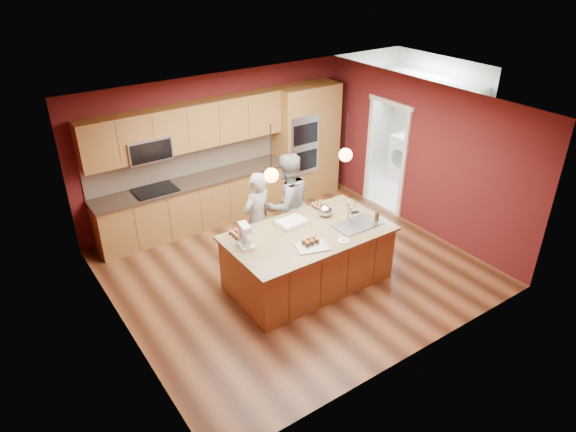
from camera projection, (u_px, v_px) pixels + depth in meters
floor at (293, 268)px, 8.43m from camera, size 5.50×5.50×0.00m
ceiling at (294, 108)px, 7.14m from camera, size 5.50×5.50×0.00m
wall_back at (217, 146)px, 9.60m from camera, size 5.50×0.00×5.50m
wall_front at (417, 272)px, 5.98m from camera, size 5.50×0.00×5.50m
wall_left at (114, 250)px, 6.42m from camera, size 0.00×5.00×5.00m
wall_right at (420, 156)px, 9.16m from camera, size 0.00×5.00×5.00m
cabinet_run at (191, 177)px, 9.25m from camera, size 3.74×0.64×2.30m
oven_column at (306, 142)px, 10.39m from camera, size 1.30×0.62×2.30m
doorway_trim at (386, 158)px, 9.87m from camera, size 0.08×1.11×2.20m
laundry_room at (433, 95)px, 10.54m from camera, size 2.60×2.70×2.70m
pendant_left at (271, 175)px, 6.82m from camera, size 0.20×0.20×0.80m
pendant_right at (346, 155)px, 7.47m from camera, size 0.20×0.20×0.80m
island at (309, 257)px, 7.88m from camera, size 2.48×1.39×1.29m
person_left at (257, 219)px, 8.24m from camera, size 0.67×0.53×1.61m
person_right at (287, 205)px, 8.49m from camera, size 0.87×0.68×1.79m
stand_mixer at (245, 238)px, 7.22m from camera, size 0.23×0.29×0.36m
sheet_cake at (292, 222)px, 7.90m from camera, size 0.53×0.41×0.05m
cooling_rack at (312, 247)px, 7.28m from camera, size 0.52×0.44×0.02m
mixing_bowl at (325, 211)px, 8.07m from camera, size 0.23×0.23×0.19m
plate at (343, 240)px, 7.44m from camera, size 0.18×0.18×0.01m
tumbler at (377, 216)px, 7.95m from camera, size 0.07×0.07×0.14m
phone at (355, 212)px, 8.21m from camera, size 0.15×0.10×0.01m
cupcakes_left at (238, 235)px, 7.52m from camera, size 0.17×0.33×0.07m
cupcakes_rack at (311, 240)px, 7.34m from camera, size 0.26×0.17×0.08m
cupcakes_right at (319, 205)px, 8.36m from camera, size 0.24×0.24×0.07m
washer at (430, 167)px, 10.99m from camera, size 0.58×0.60×0.91m
dryer at (408, 157)px, 11.36m from camera, size 0.64×0.66×1.00m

